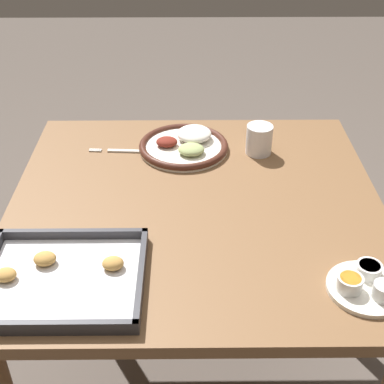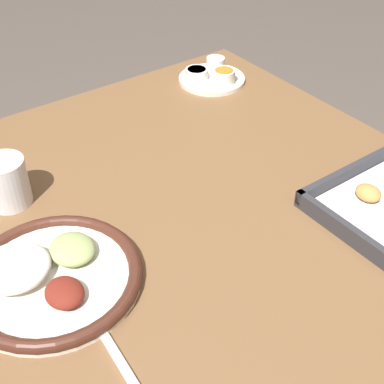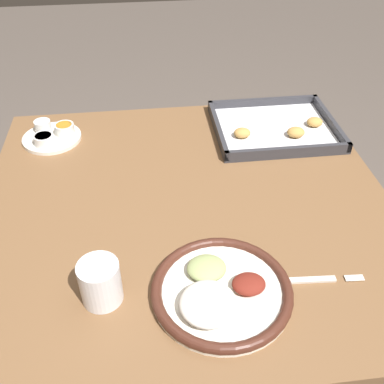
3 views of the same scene
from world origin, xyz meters
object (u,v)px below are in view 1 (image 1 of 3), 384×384
(fork, at_px, (130,151))
(baking_tray, at_px, (62,278))
(saucer_plate, at_px, (366,284))
(dinner_plate, at_px, (185,145))
(drinking_cup, at_px, (259,140))

(fork, relative_size, baking_tray, 0.64)
(saucer_plate, distance_m, baking_tray, 0.60)
(saucer_plate, bearing_deg, dinner_plate, -57.68)
(dinner_plate, xyz_separation_m, fork, (0.15, 0.01, -0.01))
(baking_tray, bearing_deg, saucer_plate, 177.16)
(baking_tray, height_order, drinking_cup, drinking_cup)
(baking_tray, bearing_deg, fork, -100.00)
(dinner_plate, xyz_separation_m, drinking_cup, (-0.21, 0.02, 0.03))
(drinking_cup, bearing_deg, saucer_plate, 105.46)
(drinking_cup, bearing_deg, fork, -1.10)
(fork, bearing_deg, dinner_plate, -170.94)
(dinner_plate, height_order, baking_tray, dinner_plate)
(fork, distance_m, saucer_plate, 0.75)
(dinner_plate, distance_m, saucer_plate, 0.67)
(fork, relative_size, drinking_cup, 2.53)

